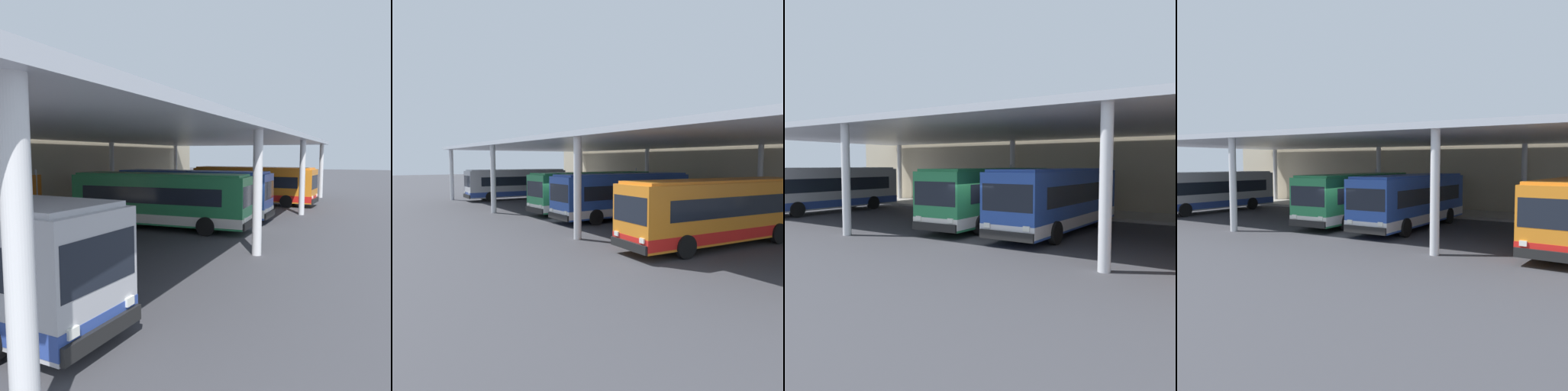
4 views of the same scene
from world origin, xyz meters
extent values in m
plane|color=#3D3D42|center=(0.00, 0.00, 0.00)|extent=(200.00, 200.00, 0.00)
cube|color=#A39E93|center=(0.00, 11.75, 0.09)|extent=(42.00, 4.50, 0.18)
cube|color=#C1B293|center=(0.00, 15.00, 3.38)|extent=(48.00, 1.60, 6.77)
cube|color=silver|center=(0.00, 5.50, 5.40)|extent=(40.00, 17.00, 0.30)
cylinder|color=silver|center=(-18.50, -2.50, 2.62)|extent=(0.40, 0.40, 5.25)
cylinder|color=silver|center=(-18.50, 13.50, 2.62)|extent=(0.40, 0.40, 5.25)
cylinder|color=silver|center=(-6.17, -2.50, 2.62)|extent=(0.40, 0.40, 5.25)
cylinder|color=silver|center=(-6.17, 13.50, 2.62)|extent=(0.40, 0.40, 5.25)
cylinder|color=silver|center=(6.17, -2.50, 2.62)|extent=(0.40, 0.40, 5.25)
cylinder|color=silver|center=(6.17, 13.50, 2.62)|extent=(0.40, 0.40, 5.25)
cube|color=#B7B7BC|center=(-15.50, 3.45, 1.70)|extent=(2.99, 10.51, 2.70)
cube|color=#2D4799|center=(-15.50, 3.45, 0.70)|extent=(3.01, 10.53, 0.50)
cube|color=black|center=(-15.49, 3.60, 2.00)|extent=(2.94, 8.64, 0.90)
cube|color=black|center=(-15.74, -1.69, 2.05)|extent=(2.30, 0.23, 1.10)
cube|color=black|center=(-15.75, -1.78, 0.55)|extent=(2.45, 0.27, 0.36)
cube|color=silver|center=(-15.50, 3.45, 3.11)|extent=(2.77, 10.08, 0.12)
cube|color=yellow|center=(-15.74, -1.66, 2.87)|extent=(1.75, 0.20, 0.28)
cube|color=white|center=(-16.65, -1.73, 0.90)|extent=(0.28, 0.09, 0.20)
cube|color=white|center=(-14.85, -1.81, 0.90)|extent=(0.28, 0.09, 0.20)
cylinder|color=black|center=(-16.88, 0.29, 0.50)|extent=(0.33, 1.01, 1.00)
cylinder|color=black|center=(-14.43, 0.18, 0.50)|extent=(0.33, 1.01, 1.00)
cylinder|color=black|center=(-16.59, 6.37, 0.50)|extent=(0.33, 1.01, 1.00)
cylinder|color=black|center=(-14.14, 6.25, 0.50)|extent=(0.33, 1.01, 1.00)
cube|color=#28844C|center=(-2.24, 4.24, 1.70)|extent=(2.90, 10.49, 2.70)
cube|color=white|center=(-2.24, 4.24, 0.70)|extent=(2.92, 10.51, 0.50)
cube|color=black|center=(-2.24, 4.39, 2.00)|extent=(2.87, 8.62, 0.90)
cube|color=black|center=(-2.04, -0.91, 2.05)|extent=(2.30, 0.21, 1.10)
cube|color=black|center=(-2.04, -1.00, 0.55)|extent=(2.45, 0.25, 0.36)
cube|color=#2A8B50|center=(-2.24, 4.24, 3.11)|extent=(2.68, 10.07, 0.12)
cube|color=yellow|center=(-2.04, -0.88, 2.87)|extent=(1.75, 0.19, 0.28)
cube|color=white|center=(-2.94, -1.02, 0.90)|extent=(0.28, 0.09, 0.20)
cube|color=white|center=(-1.14, -0.95, 0.90)|extent=(0.28, 0.09, 0.20)
cylinder|color=black|center=(-3.34, 0.97, 0.50)|extent=(0.32, 1.01, 1.00)
cylinder|color=black|center=(-0.89, 1.07, 0.50)|extent=(0.32, 1.01, 1.00)
cylinder|color=black|center=(-3.57, 7.05, 0.50)|extent=(0.32, 1.01, 1.00)
cylinder|color=black|center=(-1.12, 7.15, 0.50)|extent=(0.32, 1.01, 1.00)
cube|color=#284CA8|center=(1.83, 4.03, 1.70)|extent=(2.54, 10.41, 2.70)
cube|color=silver|center=(1.83, 4.03, 0.70)|extent=(2.56, 10.43, 0.50)
cube|color=black|center=(1.83, 4.18, 2.00)|extent=(2.57, 8.54, 0.90)
cube|color=black|center=(1.85, -1.12, 2.05)|extent=(2.30, 0.13, 1.10)
cube|color=black|center=(1.85, -1.21, 0.55)|extent=(2.45, 0.17, 0.36)
cube|color=#2A50B0|center=(1.83, 4.03, 3.11)|extent=(2.34, 9.99, 0.12)
cube|color=yellow|center=(1.85, -1.09, 2.87)|extent=(1.75, 0.13, 0.28)
cube|color=white|center=(0.95, -1.20, 0.90)|extent=(0.28, 0.08, 0.20)
cube|color=white|center=(2.75, -1.20, 0.90)|extent=(0.28, 0.08, 0.20)
cylinder|color=black|center=(0.62, 0.80, 0.50)|extent=(0.28, 1.00, 1.00)
cylinder|color=black|center=(3.07, 0.81, 0.50)|extent=(0.28, 1.00, 1.00)
cylinder|color=black|center=(0.60, 6.88, 0.50)|extent=(0.28, 1.00, 1.00)
cylinder|color=black|center=(3.05, 6.89, 0.50)|extent=(0.28, 1.00, 1.00)
cube|color=orange|center=(11.11, 2.35, 1.70)|extent=(3.24, 10.55, 2.70)
cube|color=red|center=(11.11, 2.35, 0.70)|extent=(3.26, 10.57, 0.50)
cube|color=black|center=(11.12, 2.50, 2.00)|extent=(3.15, 8.69, 0.90)
cube|color=black|center=(10.74, -2.79, 2.05)|extent=(2.30, 0.29, 1.10)
cube|color=black|center=(10.73, -2.88, 0.55)|extent=(2.46, 0.34, 0.36)
cube|color=orange|center=(11.11, 2.35, 3.11)|extent=(3.01, 10.12, 0.12)
cube|color=yellow|center=(10.74, -2.76, 2.87)|extent=(1.75, 0.25, 0.28)
cube|color=white|center=(9.84, -2.80, 0.90)|extent=(0.29, 0.10, 0.20)
cube|color=white|center=(11.63, -2.93, 0.90)|extent=(0.29, 0.10, 0.20)
cylinder|color=black|center=(9.66, -0.78, 0.50)|extent=(0.35, 1.02, 1.00)
cylinder|color=black|center=(12.10, -0.95, 0.50)|extent=(0.35, 1.02, 1.00)
cylinder|color=black|center=(10.09, 5.29, 0.50)|extent=(0.35, 1.02, 1.00)
cylinder|color=black|center=(12.54, 5.11, 0.50)|extent=(0.35, 1.02, 1.00)
cube|color=brown|center=(-0.65, 11.75, 0.63)|extent=(1.80, 0.44, 0.08)
cube|color=brown|center=(-0.65, 11.95, 0.88)|extent=(1.80, 0.06, 0.44)
cube|color=#2D2D33|center=(-1.35, 11.75, 0.41)|extent=(0.10, 0.36, 0.45)
cube|color=#2D2D33|center=(0.05, 11.75, 0.41)|extent=(0.10, 0.36, 0.45)
cylinder|color=#236638|center=(-3.71, 11.95, 0.63)|extent=(0.48, 0.48, 0.90)
cylinder|color=black|center=(-3.71, 11.95, 1.12)|extent=(0.52, 0.52, 0.08)
cylinder|color=#B2B2B7|center=(-4.89, 10.95, 1.78)|extent=(0.12, 0.12, 3.20)
cube|color=orange|center=(-4.89, 10.93, 2.16)|extent=(0.70, 0.04, 1.80)
camera|label=1|loc=(-22.25, -6.66, 4.21)|focal=36.43mm
camera|label=2|loc=(22.94, -13.03, 4.02)|focal=35.57mm
camera|label=3|loc=(10.11, -15.37, 3.34)|focal=38.41mm
camera|label=4|loc=(13.49, -19.28, 3.85)|focal=40.17mm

